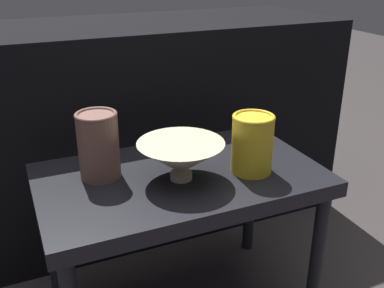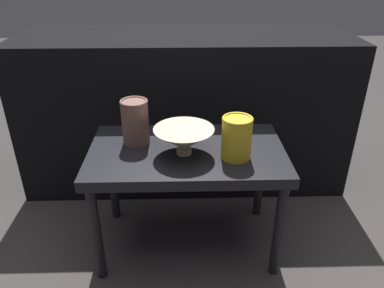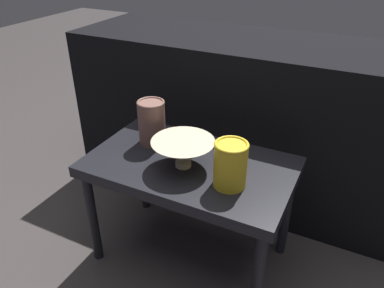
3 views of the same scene
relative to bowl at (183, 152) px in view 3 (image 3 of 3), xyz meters
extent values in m
plane|color=#383333|center=(0.01, 0.03, -0.49)|extent=(8.00, 8.00, 0.00)
cube|color=black|center=(0.01, 0.03, -0.08)|extent=(0.71, 0.42, 0.04)
cylinder|color=black|center=(-0.31, -0.14, -0.29)|extent=(0.04, 0.04, 0.40)
cylinder|color=black|center=(0.33, -0.14, -0.29)|extent=(0.04, 0.04, 0.40)
cylinder|color=black|center=(-0.31, 0.21, -0.29)|extent=(0.04, 0.04, 0.40)
cylinder|color=black|center=(0.33, 0.21, -0.29)|extent=(0.04, 0.04, 0.40)
cube|color=black|center=(0.01, 0.58, -0.13)|extent=(1.54, 0.50, 0.73)
cylinder|color=#C1B293|center=(0.00, 0.00, -0.05)|extent=(0.05, 0.05, 0.02)
cone|color=#C1B293|center=(0.00, 0.00, 0.00)|extent=(0.21, 0.21, 0.08)
cylinder|color=brown|center=(-0.18, 0.09, 0.02)|extent=(0.10, 0.10, 0.16)
torus|color=brown|center=(-0.18, 0.09, 0.11)|extent=(0.10, 0.10, 0.01)
cylinder|color=gold|center=(0.18, -0.03, 0.02)|extent=(0.10, 0.10, 0.15)
torus|color=gold|center=(0.18, -0.03, 0.09)|extent=(0.11, 0.11, 0.01)
camera|label=1|loc=(-0.37, -0.91, 0.46)|focal=42.00mm
camera|label=2|loc=(0.00, -1.16, 0.59)|focal=35.00mm
camera|label=3|loc=(0.50, -0.94, 0.64)|focal=35.00mm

